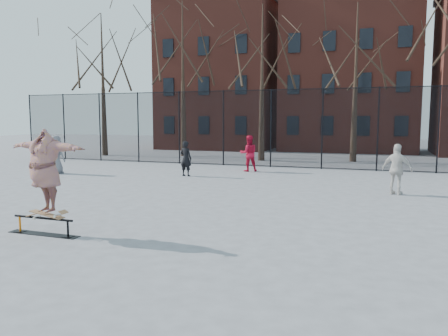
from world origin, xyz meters
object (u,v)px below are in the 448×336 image
(bystander_black, at_px, (186,159))
(bystander_red, at_px, (249,153))
(bystander_white, at_px, (397,169))
(skate_rail, at_px, (43,228))
(skater, at_px, (45,172))
(bystander_grey, at_px, (56,155))
(skateboard, at_px, (47,215))

(bystander_black, distance_m, bystander_red, 3.33)
(bystander_white, bearing_deg, bystander_red, -14.25)
(skate_rail, xyz_separation_m, bystander_black, (-1.18, 9.91, 0.62))
(skate_rail, bearing_deg, bystander_white, 47.28)
(skater, xyz_separation_m, bystander_grey, (-7.21, 8.70, -0.49))
(skater, distance_m, bystander_grey, 11.32)
(skateboard, relative_size, bystander_red, 0.50)
(skate_rail, height_order, bystander_black, bystander_black)
(skateboard, distance_m, bystander_red, 12.53)
(skate_rail, bearing_deg, bystander_red, 85.85)
(skater, distance_m, bystander_black, 10.01)
(skateboard, distance_m, bystander_grey, 11.31)
(skate_rail, relative_size, bystander_white, 1.04)
(skate_rail, xyz_separation_m, skater, (0.11, 0.00, 1.21))
(skater, xyz_separation_m, bystander_black, (-1.29, 9.91, -0.60))
(skateboard, xyz_separation_m, bystander_white, (7.21, 7.93, 0.40))
(bystander_grey, xyz_separation_m, bystander_black, (5.92, 1.21, -0.10))
(bystander_white, bearing_deg, skateboard, 68.93)
(skate_rail, distance_m, bystander_red, 12.55)
(bystander_red, bearing_deg, skateboard, 60.49)
(bystander_red, bearing_deg, bystander_white, 118.67)
(bystander_grey, distance_m, bystander_black, 6.04)
(skateboard, distance_m, skater, 0.93)
(skateboard, xyz_separation_m, bystander_black, (-1.29, 9.91, 0.34))
(skate_rail, xyz_separation_m, bystander_white, (7.32, 7.93, 0.69))
(skate_rail, height_order, bystander_red, bystander_red)
(skater, relative_size, bystander_grey, 1.24)
(bystander_black, relative_size, bystander_white, 0.92)
(skateboard, bearing_deg, skater, 0.00)
(bystander_grey, xyz_separation_m, bystander_white, (14.42, -0.78, -0.04))
(skater, bearing_deg, skate_rail, -170.06)
(bystander_black, height_order, bystander_white, bystander_white)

